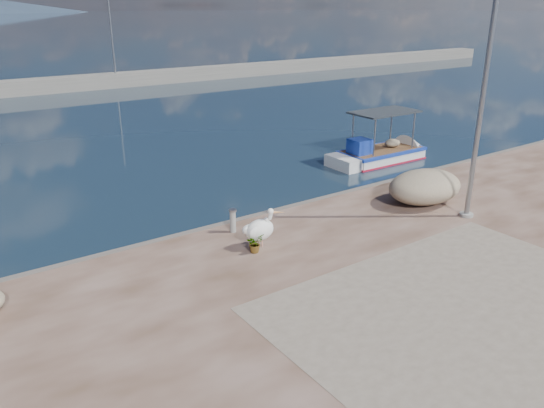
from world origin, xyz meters
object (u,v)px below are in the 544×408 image
at_px(boat_right, 380,156).
at_px(pelican, 260,229).
at_px(bollard_near, 233,220).
at_px(lamp_post, 479,117).

relative_size(boat_right, pelican, 4.83).
bearing_deg(boat_right, bollard_near, -157.55).
bearing_deg(lamp_post, pelican, 164.37).
height_order(lamp_post, bollard_near, lamp_post).
bearing_deg(lamp_post, bollard_near, 154.71).
distance_m(pelican, bollard_near, 1.38).
relative_size(boat_right, lamp_post, 0.83).
height_order(boat_right, bollard_near, boat_right).
height_order(boat_right, pelican, boat_right).
bearing_deg(pelican, boat_right, 52.41).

